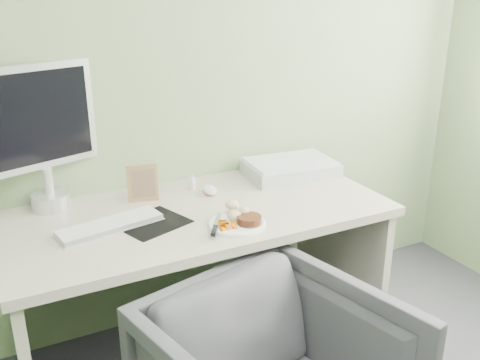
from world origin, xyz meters
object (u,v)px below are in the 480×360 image
desk (200,248)px  scanner (290,169)px  monitor (41,129)px  plate (237,224)px

desk → scanner: bearing=18.1°
desk → monitor: monitor is taller
plate → monitor: 0.89m
plate → scanner: bearing=38.9°
desk → monitor: size_ratio=2.65×
desk → scanner: 0.64m
desk → plate: 0.29m
plate → monitor: (-0.63, 0.53, 0.33)m
plate → monitor: bearing=139.8°
scanner → monitor: 1.17m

